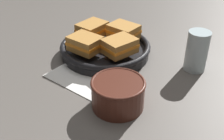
% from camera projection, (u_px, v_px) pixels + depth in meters
% --- Properties ---
extents(ground_plane, '(4.00, 4.00, 0.00)m').
position_uv_depth(ground_plane, '(101.00, 81.00, 0.81)').
color(ground_plane, '#56514C').
extents(napkin, '(0.24, 0.21, 0.00)m').
position_uv_depth(napkin, '(88.00, 75.00, 0.84)').
color(napkin, white).
rests_on(napkin, ground_plane).
extents(soup_bowl, '(0.14, 0.14, 0.07)m').
position_uv_depth(soup_bowl, '(118.00, 92.00, 0.70)').
color(soup_bowl, '#4C2319').
rests_on(soup_bowl, ground_plane).
extents(spoon, '(0.15, 0.03, 0.01)m').
position_uv_depth(spoon, '(95.00, 71.00, 0.84)').
color(spoon, '#B7B7BC').
rests_on(spoon, napkin).
extents(skillet, '(0.30, 0.30, 0.04)m').
position_uv_depth(skillet, '(105.00, 49.00, 0.93)').
color(skillet, black).
rests_on(skillet, ground_plane).
extents(sandwich_near_left, '(0.10, 0.11, 0.05)m').
position_uv_depth(sandwich_near_left, '(92.00, 29.00, 0.96)').
color(sandwich_near_left, '#B27A38').
rests_on(sandwich_near_left, skillet).
extents(sandwich_near_right, '(0.11, 0.09, 0.05)m').
position_uv_depth(sandwich_near_right, '(85.00, 43.00, 0.87)').
color(sandwich_near_right, '#B27A38').
rests_on(sandwich_near_right, skillet).
extents(sandwich_far_left, '(0.11, 0.12, 0.05)m').
position_uv_depth(sandwich_far_left, '(120.00, 46.00, 0.86)').
color(sandwich_far_left, '#B27A38').
rests_on(sandwich_far_left, skillet).
extents(sandwich_far_right, '(0.11, 0.10, 0.05)m').
position_uv_depth(sandwich_far_right, '(124.00, 31.00, 0.95)').
color(sandwich_far_right, '#B27A38').
rests_on(sandwich_far_right, skillet).
extents(drinking_glass, '(0.07, 0.07, 0.12)m').
position_uv_depth(drinking_glass, '(197.00, 51.00, 0.84)').
color(drinking_glass, silver).
rests_on(drinking_glass, ground_plane).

